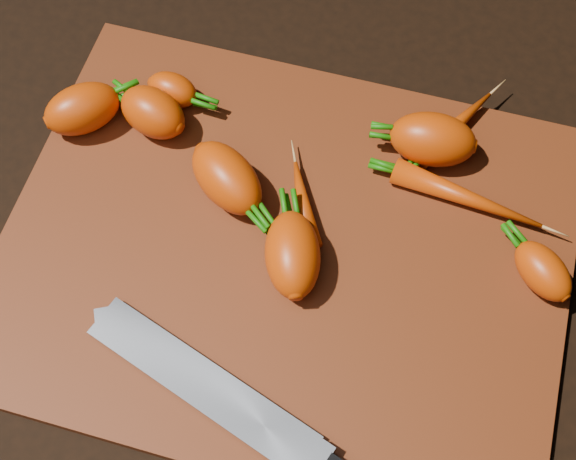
# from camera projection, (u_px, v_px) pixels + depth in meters

# --- Properties ---
(ground) EXTENTS (2.00, 2.00, 0.01)m
(ground) POSITION_uv_depth(u_px,v_px,m) (285.00, 257.00, 0.73)
(ground) COLOR black
(cutting_board) EXTENTS (0.50, 0.40, 0.01)m
(cutting_board) POSITION_uv_depth(u_px,v_px,m) (285.00, 252.00, 0.72)
(cutting_board) COLOR #58240D
(cutting_board) RESTS_ON ground
(carrot_0) EXTENTS (0.09, 0.08, 0.05)m
(carrot_0) POSITION_uv_depth(u_px,v_px,m) (82.00, 109.00, 0.75)
(carrot_0) COLOR #C33D08
(carrot_0) RESTS_ON cutting_board
(carrot_1) EXTENTS (0.08, 0.06, 0.05)m
(carrot_1) POSITION_uv_depth(u_px,v_px,m) (153.00, 112.00, 0.75)
(carrot_1) COLOR #C33D08
(carrot_1) RESTS_ON cutting_board
(carrot_2) EXTENTS (0.10, 0.09, 0.05)m
(carrot_2) POSITION_uv_depth(u_px,v_px,m) (227.00, 178.00, 0.72)
(carrot_2) COLOR #C33D08
(carrot_2) RESTS_ON cutting_board
(carrot_3) EXTENTS (0.07, 0.09, 0.05)m
(carrot_3) POSITION_uv_depth(u_px,v_px,m) (293.00, 255.00, 0.68)
(carrot_3) COLOR #C33D08
(carrot_3) RESTS_ON cutting_board
(carrot_4) EXTENTS (0.08, 0.06, 0.05)m
(carrot_4) POSITION_uv_depth(u_px,v_px,m) (433.00, 139.00, 0.73)
(carrot_4) COLOR #C33D08
(carrot_4) RESTS_ON cutting_board
(carrot_5) EXTENTS (0.05, 0.04, 0.03)m
(carrot_5) POSITION_uv_depth(u_px,v_px,m) (172.00, 90.00, 0.77)
(carrot_5) COLOR #C33D08
(carrot_5) RESTS_ON cutting_board
(carrot_6) EXTENTS (0.07, 0.07, 0.04)m
(carrot_6) POSITION_uv_depth(u_px,v_px,m) (543.00, 271.00, 0.68)
(carrot_6) COLOR #C33D08
(carrot_6) RESTS_ON cutting_board
(carrot_7) EXTENTS (0.07, 0.10, 0.02)m
(carrot_7) POSITION_uv_depth(u_px,v_px,m) (455.00, 126.00, 0.76)
(carrot_7) COLOR #C33D08
(carrot_7) RESTS_ON cutting_board
(carrot_8) EXTENTS (0.14, 0.05, 0.02)m
(carrot_8) POSITION_uv_depth(u_px,v_px,m) (467.00, 198.00, 0.72)
(carrot_8) COLOR #C33D08
(carrot_8) RESTS_ON cutting_board
(carrot_9) EXTENTS (0.06, 0.09, 0.02)m
(carrot_9) POSITION_uv_depth(u_px,v_px,m) (302.00, 203.00, 0.72)
(carrot_9) COLOR #C33D08
(carrot_9) RESTS_ON cutting_board
(knife) EXTENTS (0.33, 0.14, 0.02)m
(knife) POSITION_uv_depth(u_px,v_px,m) (222.00, 397.00, 0.64)
(knife) COLOR gray
(knife) RESTS_ON cutting_board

